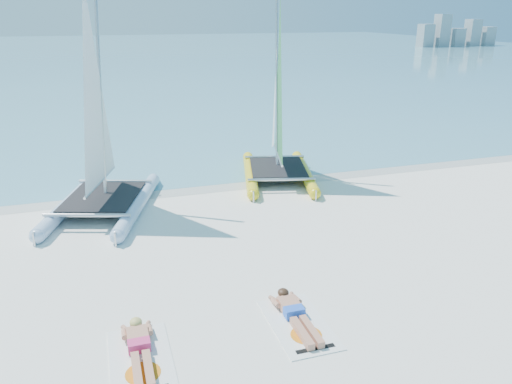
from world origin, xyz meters
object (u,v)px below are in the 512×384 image
catamaran_yellow (277,117)px  towel_a (141,360)px  towel_b (299,324)px  catamaran_blue (98,141)px  sunbather_a (139,347)px  sunbather_b (295,313)px

catamaran_yellow → towel_a: bearing=-107.7°
towel_b → catamaran_blue: bearing=114.6°
towel_a → sunbather_a: size_ratio=1.07×
catamaran_yellow → towel_b: catamaran_yellow is taller
towel_a → sunbather_a: (0.00, 0.19, 0.11)m
catamaran_blue → towel_b: size_ratio=3.63×
towel_b → catamaran_yellow: bearing=72.9°
catamaran_yellow → towel_b: size_ratio=3.45×
catamaran_blue → sunbather_b: (3.19, -6.77, -1.89)m
sunbather_b → catamaran_yellow: bearing=72.5°
catamaran_yellow → towel_b: bearing=-92.7°
sunbather_a → towel_a: bearing=-90.0°
catamaran_yellow → sunbather_a: (-5.46, -8.51, -1.89)m
towel_b → sunbather_b: bearing=90.0°
sunbather_a → sunbather_b: size_ratio=1.00×
catamaran_blue → sunbather_a: catamaran_blue is taller
catamaran_blue → catamaran_yellow: (5.82, 1.59, 0.00)m
catamaran_yellow → sunbather_a: size_ratio=3.70×
catamaran_blue → towel_a: bearing=-69.2°
catamaran_blue → catamaran_yellow: size_ratio=1.05×
towel_a → sunbather_b: sunbather_b is taller
towel_b → sunbather_b: size_ratio=1.07×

